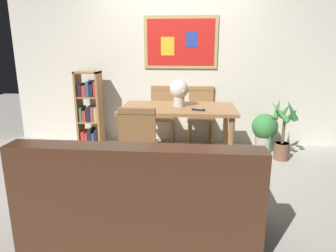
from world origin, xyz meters
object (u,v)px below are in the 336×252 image
flower_vase (179,91)px  tv_remote (198,110)px  dining_chair_near_left (139,141)px  potted_ivy (265,130)px  bookshelf (90,111)px  leather_couch (141,199)px  potted_palm (283,132)px  dining_table (178,115)px  dining_chair_far_left (163,111)px  dining_chair_far_right (201,111)px

flower_vase → tv_remote: size_ratio=2.11×
dining_chair_near_left → potted_ivy: (1.61, 1.40, -0.23)m
bookshelf → flower_vase: size_ratio=3.36×
leather_couch → potted_ivy: 2.65m
bookshelf → potted_palm: bearing=-8.2°
dining_table → potted_ivy: (1.25, 0.61, -0.35)m
dining_table → leather_couch: size_ratio=0.81×
dining_table → dining_chair_near_left: bearing=-114.8°
dining_table → bookshelf: size_ratio=1.26×
potted_ivy → dining_chair_far_left: bearing=173.4°
dining_chair_far_right → potted_palm: dining_chair_far_right is taller
dining_chair_near_left → potted_ivy: size_ratio=1.64×
potted_ivy → potted_palm: potted_palm is taller
dining_chair_far_right → dining_chair_far_left: (-0.59, 0.00, 0.00)m
potted_palm → dining_chair_near_left: bearing=-150.0°
dining_chair_far_left → potted_palm: (1.69, -0.56, -0.15)m
dining_table → leather_couch: leather_couch is taller
dining_chair_far_left → leather_couch: bearing=-88.0°
tv_remote → potted_palm: bearing=20.8°
leather_couch → potted_ivy: size_ratio=3.24×
leather_couch → dining_chair_far_left: bearing=92.0°
dining_chair_far_left → potted_palm: 1.79m
dining_chair_near_left → leather_couch: bearing=-78.8°
dining_chair_near_left → tv_remote: bearing=43.2°
potted_palm → potted_ivy: bearing=112.4°
tv_remote → dining_chair_far_right: bearing=87.2°
potted_palm → tv_remote: bearing=-159.2°
leather_couch → flower_vase: size_ratio=5.27×
dining_chair_far_right → potted_palm: 1.24m
dining_table → potted_ivy: size_ratio=2.61×
flower_vase → dining_chair_near_left: bearing=-114.5°
dining_chair_far_left → potted_ivy: size_ratio=1.64×
leather_couch → potted_ivy: leather_couch is taller
bookshelf → dining_chair_near_left: bearing=-54.1°
dining_chair_near_left → flower_vase: (0.38, 0.83, 0.42)m
dining_table → bookshelf: 1.54m
bookshelf → tv_remote: bookshelf is taller
potted_ivy → flower_vase: (-1.23, -0.57, 0.65)m
dining_chair_far_right → bookshelf: size_ratio=0.79×
leather_couch → tv_remote: bearing=71.9°
leather_couch → flower_vase: (0.21, 1.65, 0.64)m
bookshelf → flower_vase: bearing=-23.0°
dining_chair_far_right → flower_vase: 0.91m
potted_ivy → leather_couch: bearing=-123.1°
dining_chair_near_left → dining_chair_far_left: (0.08, 1.58, 0.00)m
dining_chair_far_left → flower_vase: size_ratio=2.66×
potted_palm → dining_chair_far_right: bearing=153.1°
dining_chair_far_right → bookshelf: bookshelf is taller
dining_chair_near_left → dining_chair_far_right: same height
tv_remote → dining_chair_far_left: bearing=118.7°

